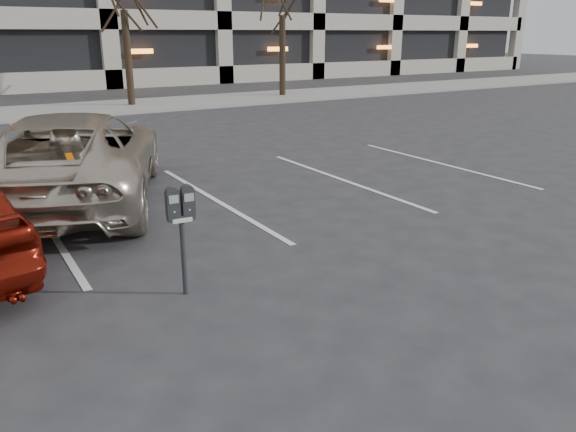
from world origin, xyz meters
The scene contains 5 objects.
ground centered at (0.00, 0.00, 0.00)m, with size 140.00×140.00×0.00m, color #28282B.
sidewalk centered at (0.00, 16.00, 0.06)m, with size 80.00×4.00×0.12m, color gray.
stall_lines centered at (-1.40, 2.30, 0.01)m, with size 16.90×5.20×0.00m.
parking_meter centered at (-0.46, -0.95, 0.96)m, with size 0.33×0.15×1.25m.
suv_silver centered at (-0.69, 3.53, 0.79)m, with size 4.51×6.23×1.58m.
Camera 1 is at (-2.50, -6.53, 2.84)m, focal length 35.00 mm.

